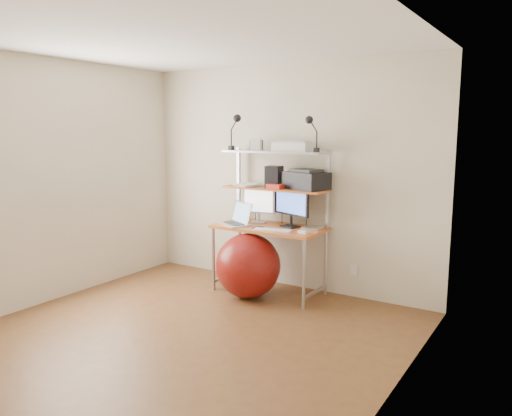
{
  "coord_description": "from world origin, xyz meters",
  "views": [
    {
      "loc": [
        2.71,
        -3.12,
        1.78
      ],
      "look_at": [
        0.02,
        1.15,
        0.98
      ],
      "focal_mm": 35.0,
      "sensor_mm": 36.0,
      "label": 1
    }
  ],
  "objects_px": {
    "monitor_silver": "(259,203)",
    "monitor_black": "(291,203)",
    "laptop": "(238,220)",
    "printer": "(306,180)",
    "exercise_ball": "(248,266)"
  },
  "relations": [
    {
      "from": "monitor_silver",
      "to": "monitor_black",
      "type": "height_order",
      "value": "monitor_black"
    },
    {
      "from": "monitor_silver",
      "to": "laptop",
      "type": "height_order",
      "value": "monitor_silver"
    },
    {
      "from": "monitor_silver",
      "to": "monitor_black",
      "type": "distance_m",
      "value": 0.43
    },
    {
      "from": "laptop",
      "to": "printer",
      "type": "relative_size",
      "value": 0.85
    },
    {
      "from": "laptop",
      "to": "printer",
      "type": "height_order",
      "value": "printer"
    },
    {
      "from": "monitor_black",
      "to": "exercise_ball",
      "type": "height_order",
      "value": "monitor_black"
    },
    {
      "from": "laptop",
      "to": "exercise_ball",
      "type": "xyz_separation_m",
      "value": [
        0.24,
        -0.17,
        -0.45
      ]
    },
    {
      "from": "laptop",
      "to": "monitor_silver",
      "type": "bearing_deg",
      "value": 86.73
    },
    {
      "from": "monitor_black",
      "to": "exercise_ball",
      "type": "relative_size",
      "value": 0.74
    },
    {
      "from": "monitor_black",
      "to": "exercise_ball",
      "type": "xyz_separation_m",
      "value": [
        -0.32,
        -0.37,
        -0.65
      ]
    },
    {
      "from": "laptop",
      "to": "printer",
      "type": "xyz_separation_m",
      "value": [
        0.7,
        0.26,
        0.46
      ]
    },
    {
      "from": "monitor_silver",
      "to": "laptop",
      "type": "xyz_separation_m",
      "value": [
        -0.13,
        -0.23,
        -0.17
      ]
    },
    {
      "from": "monitor_black",
      "to": "exercise_ball",
      "type": "distance_m",
      "value": 0.81
    },
    {
      "from": "monitor_black",
      "to": "printer",
      "type": "relative_size",
      "value": 0.98
    },
    {
      "from": "monitor_black",
      "to": "laptop",
      "type": "bearing_deg",
      "value": -140.46
    }
  ]
}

